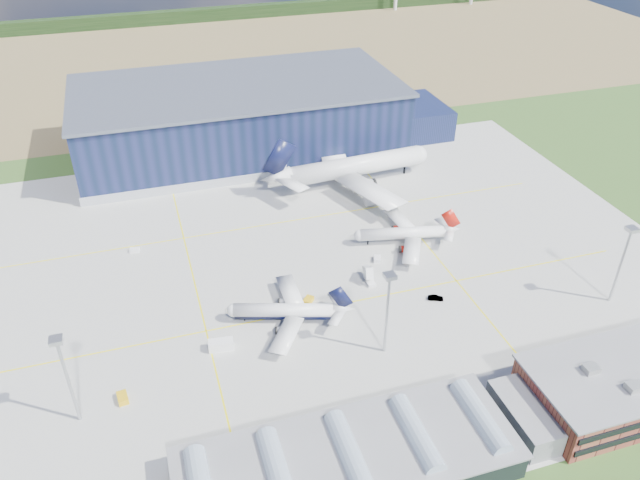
# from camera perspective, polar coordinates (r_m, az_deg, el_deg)

# --- Properties ---
(ground) EXTENTS (600.00, 600.00, 0.00)m
(ground) POSITION_cam_1_polar(r_m,az_deg,el_deg) (172.55, -1.00, -4.26)
(ground) COLOR #2A501E
(ground) RESTS_ON ground
(apron) EXTENTS (220.00, 160.00, 0.08)m
(apron) POSITION_cam_1_polar(r_m,az_deg,el_deg) (180.28, -1.91, -2.41)
(apron) COLOR #A1A29D
(apron) RESTS_ON ground
(farmland) EXTENTS (600.00, 220.00, 0.01)m
(farmland) POSITION_cam_1_polar(r_m,az_deg,el_deg) (368.90, -11.22, 16.05)
(farmland) COLOR brown
(farmland) RESTS_ON ground
(treeline) EXTENTS (600.00, 8.00, 8.00)m
(treeline) POSITION_cam_1_polar(r_m,az_deg,el_deg) (444.89, -12.79, 19.30)
(treeline) COLOR black
(treeline) RESTS_ON ground
(hangar) EXTENTS (145.00, 62.00, 26.10)m
(hangar) POSITION_cam_1_polar(r_m,az_deg,el_deg) (248.28, -6.77, 10.88)
(hangar) COLOR #101A35
(hangar) RESTS_ON ground
(ops_building) EXTENTS (46.00, 23.00, 10.90)m
(ops_building) POSITION_cam_1_polar(r_m,az_deg,el_deg) (154.36, 26.50, -11.62)
(ops_building) COLOR maroon
(ops_building) RESTS_ON ground
(glass_concourse) EXTENTS (78.00, 23.00, 8.60)m
(glass_concourse) POSITION_cam_1_polar(r_m,az_deg,el_deg) (127.94, 4.19, -19.21)
(glass_concourse) COLOR black
(glass_concourse) RESTS_ON ground
(light_mast_west) EXTENTS (2.60, 2.60, 23.00)m
(light_mast_west) POSITION_cam_1_polar(r_m,az_deg,el_deg) (137.09, -22.36, -10.67)
(light_mast_west) COLOR #ADAFB4
(light_mast_west) RESTS_ON ground
(light_mast_center) EXTENTS (2.60, 2.60, 23.00)m
(light_mast_center) POSITION_cam_1_polar(r_m,az_deg,el_deg) (143.68, 6.23, -5.55)
(light_mast_center) COLOR #ADAFB4
(light_mast_center) RESTS_ON ground
(light_mast_east) EXTENTS (2.60, 2.60, 23.00)m
(light_mast_east) POSITION_cam_1_polar(r_m,az_deg,el_deg) (176.45, 26.07, -1.05)
(light_mast_east) COLOR #ADAFB4
(light_mast_east) RESTS_ON ground
(airliner_navy) EXTENTS (40.88, 40.41, 10.67)m
(airliner_navy) POSITION_cam_1_polar(r_m,az_deg,el_deg) (158.09, -3.33, -5.91)
(airliner_navy) COLOR white
(airliner_navy) RESTS_ON ground
(airliner_red) EXTENTS (39.26, 38.70, 10.83)m
(airliner_red) POSITION_cam_1_polar(r_m,az_deg,el_deg) (189.07, 7.57, 1.11)
(airliner_red) COLOR white
(airliner_red) RESTS_ON ground
(airliner_widebody) EXTENTS (67.51, 66.23, 20.70)m
(airliner_widebody) POSITION_cam_1_polar(r_m,az_deg,el_deg) (219.60, 3.27, 7.62)
(airliner_widebody) COLOR white
(airliner_widebody) RESTS_ON ground
(gse_tug_a) EXTENTS (2.59, 3.80, 1.48)m
(gse_tug_a) POSITION_cam_1_polar(r_m,az_deg,el_deg) (147.91, -17.59, -13.61)
(gse_tug_a) COLOR gold
(gse_tug_a) RESTS_ON ground
(gse_tug_b) EXTENTS (3.53, 3.61, 1.31)m
(gse_tug_b) POSITION_cam_1_polar(r_m,az_deg,el_deg) (166.67, -1.07, -5.53)
(gse_tug_b) COLOR gold
(gse_tug_b) RESTS_ON ground
(gse_van_a) EXTENTS (6.28, 3.28, 2.63)m
(gse_van_a) POSITION_cam_1_polar(r_m,az_deg,el_deg) (154.42, -9.04, -9.46)
(gse_van_a) COLOR white
(gse_van_a) RESTS_ON ground
(gse_cart_a) EXTENTS (3.06, 3.59, 1.31)m
(gse_cart_a) POSITION_cam_1_polar(r_m,az_deg,el_deg) (182.80, 5.27, -1.74)
(gse_cart_a) COLOR white
(gse_cart_a) RESTS_ON ground
(gse_cart_b) EXTENTS (3.08, 2.35, 1.20)m
(gse_cart_b) POSITION_cam_1_polar(r_m,az_deg,el_deg) (193.99, -16.58, -0.90)
(gse_cart_b) COLOR white
(gse_cart_b) RESTS_ON ground
(airstair) EXTENTS (2.94, 5.50, 3.34)m
(airstair) POSITION_cam_1_polar(r_m,az_deg,el_deg) (174.25, 4.40, -3.26)
(airstair) COLOR white
(airstair) RESTS_ON ground
(car_b) EXTENTS (4.29, 2.91, 1.34)m
(car_b) POSITION_cam_1_polar(r_m,az_deg,el_deg) (170.24, 10.53, -5.23)
(car_b) COLOR #99999E
(car_b) RESTS_ON ground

